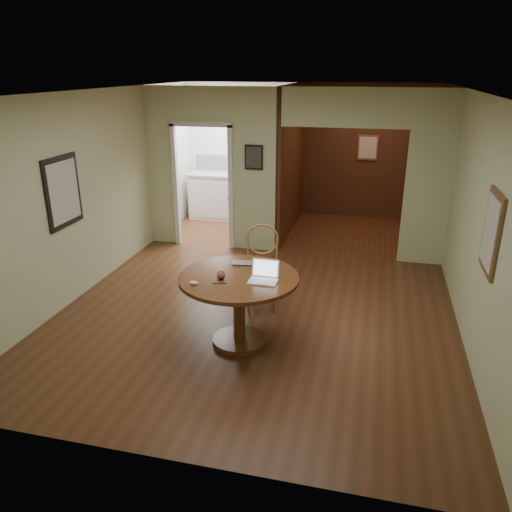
% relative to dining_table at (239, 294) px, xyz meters
% --- Properties ---
extents(floor, '(5.00, 5.00, 0.00)m').
position_rel_dining_table_xyz_m(floor, '(0.01, 0.58, -0.62)').
color(floor, '#492B15').
rests_on(floor, ground).
extents(room_shell, '(5.20, 7.50, 5.00)m').
position_rel_dining_table_xyz_m(room_shell, '(-0.46, 3.68, 0.67)').
color(room_shell, silver).
rests_on(room_shell, ground).
extents(dining_table, '(1.33, 1.33, 0.83)m').
position_rel_dining_table_xyz_m(dining_table, '(0.00, 0.00, 0.00)').
color(dining_table, brown).
rests_on(dining_table, ground).
extents(chair, '(0.55, 0.55, 1.10)m').
position_rel_dining_table_xyz_m(chair, '(0.03, 1.01, -0.01)').
color(chair, '#B0733E').
rests_on(chair, ground).
extents(open_laptop, '(0.31, 0.27, 0.21)m').
position_rel_dining_table_xyz_m(open_laptop, '(0.29, -0.03, 0.28)').
color(open_laptop, white).
rests_on(open_laptop, dining_table).
extents(closed_laptop, '(0.37, 0.27, 0.03)m').
position_rel_dining_table_xyz_m(closed_laptop, '(0.00, 0.30, 0.23)').
color(closed_laptop, '#B7B8BC').
rests_on(closed_laptop, dining_table).
extents(mouse, '(0.10, 0.06, 0.04)m').
position_rel_dining_table_xyz_m(mouse, '(-0.40, -0.34, 0.24)').
color(mouse, white).
rests_on(mouse, dining_table).
extents(wine_glass, '(0.09, 0.09, 0.10)m').
position_rel_dining_table_xyz_m(wine_glass, '(-0.16, -0.14, 0.26)').
color(wine_glass, white).
rests_on(wine_glass, dining_table).
extents(pen, '(0.15, 0.05, 0.01)m').
position_rel_dining_table_xyz_m(pen, '(-0.14, -0.25, 0.22)').
color(pen, navy).
rests_on(pen, dining_table).
extents(kitchen_cabinet, '(2.06, 0.60, 0.94)m').
position_rel_dining_table_xyz_m(kitchen_cabinet, '(-1.34, 4.78, -0.14)').
color(kitchen_cabinet, white).
rests_on(kitchen_cabinet, ground).
extents(grocery_bag, '(0.35, 0.32, 0.29)m').
position_rel_dining_table_xyz_m(grocery_bag, '(-1.03, 4.78, 0.47)').
color(grocery_bag, beige).
rests_on(grocery_bag, kitchen_cabinet).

